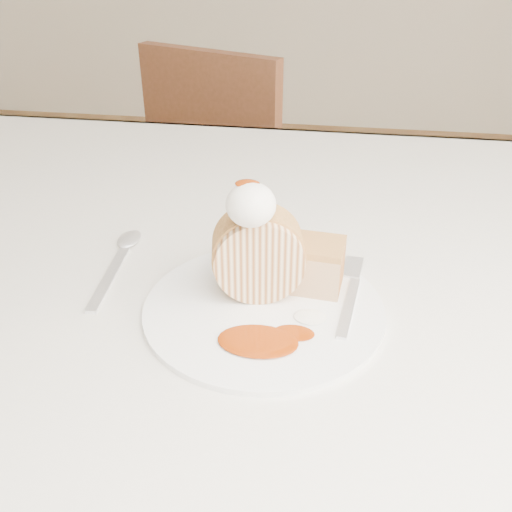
# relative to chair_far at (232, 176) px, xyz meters

# --- Properties ---
(table) EXTENTS (1.40, 0.90, 0.75)m
(table) POSITION_rel_chair_far_xyz_m (0.20, -0.83, 0.18)
(table) COLOR beige
(table) RESTS_ON ground
(chair_far) EXTENTS (0.51, 0.51, 0.84)m
(chair_far) POSITION_rel_chair_far_xyz_m (0.00, 0.00, 0.00)
(chair_far) COLOR brown
(chair_far) RESTS_ON ground
(plate) EXTENTS (0.28, 0.28, 0.01)m
(plate) POSITION_rel_chair_far_xyz_m (0.23, -0.98, 0.28)
(plate) COLOR white
(plate) RESTS_ON table
(roulade_slice) EXTENTS (0.10, 0.07, 0.09)m
(roulade_slice) POSITION_rel_chair_far_xyz_m (0.22, -0.96, 0.33)
(roulade_slice) COLOR beige
(roulade_slice) RESTS_ON plate
(cake_chunk) EXTENTS (0.06, 0.06, 0.05)m
(cake_chunk) POSITION_rel_chair_far_xyz_m (0.28, -0.94, 0.30)
(cake_chunk) COLOR #BE8448
(cake_chunk) RESTS_ON plate
(whipped_cream) EXTENTS (0.05, 0.05, 0.04)m
(whipped_cream) POSITION_rel_chair_far_xyz_m (0.22, -0.98, 0.40)
(whipped_cream) COLOR white
(whipped_cream) RESTS_ON roulade_slice
(caramel_drizzle) EXTENTS (0.02, 0.02, 0.01)m
(caramel_drizzle) POSITION_rel_chair_far_xyz_m (0.21, -0.98, 0.42)
(caramel_drizzle) COLOR #872B05
(caramel_drizzle) RESTS_ON whipped_cream
(caramel_pool) EXTENTS (0.08, 0.06, 0.00)m
(caramel_pool) POSITION_rel_chair_far_xyz_m (0.23, -1.05, 0.28)
(caramel_pool) COLOR #872B05
(caramel_pool) RESTS_ON plate
(fork) EXTENTS (0.04, 0.15, 0.00)m
(fork) POSITION_rel_chair_far_xyz_m (0.32, -0.97, 0.28)
(fork) COLOR silver
(fork) RESTS_ON plate
(spoon) EXTENTS (0.04, 0.17, 0.00)m
(spoon) POSITION_rel_chair_far_xyz_m (0.04, -0.95, 0.27)
(spoon) COLOR silver
(spoon) RESTS_ON table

